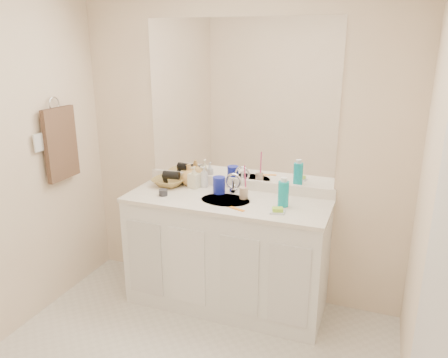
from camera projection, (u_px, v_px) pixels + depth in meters
wall_back at (239, 149)px, 3.37m from camera, size 2.60×0.02×2.40m
wall_right at (438, 246)px, 1.77m from camera, size 0.02×2.60×2.40m
vanity_cabinet at (226, 254)px, 3.36m from camera, size 1.50×0.55×0.85m
countertop at (226, 201)px, 3.23m from camera, size 1.52×0.57×0.03m
backsplash at (238, 184)px, 3.44m from camera, size 1.52×0.03×0.08m
sink_basin at (225, 201)px, 3.21m from camera, size 0.37×0.37×0.02m
faucet at (234, 186)px, 3.35m from camera, size 0.02×0.02×0.11m
mirror at (239, 102)px, 3.26m from camera, size 1.48×0.01×1.20m
blue_mug at (219, 185)px, 3.33m from camera, size 0.12×0.12×0.13m
tan_cup at (244, 193)px, 3.22m from camera, size 0.08×0.08×0.09m
toothbrush at (245, 179)px, 3.19m from camera, size 0.02×0.04×0.22m
mouthwash_bottle at (283, 194)px, 3.06m from camera, size 0.08×0.08×0.18m
soap_dish at (277, 212)px, 2.96m from camera, size 0.11×0.09×0.01m
green_soap at (278, 210)px, 2.96m from camera, size 0.08×0.07×0.03m
orange_comb at (237, 209)px, 3.02m from camera, size 0.12×0.07×0.01m
dark_jar at (163, 192)px, 3.29m from camera, size 0.08×0.08×0.05m
soap_bottle_white at (204, 177)px, 3.47m from camera, size 0.07×0.07×0.17m
soap_bottle_cream at (194, 177)px, 3.45m from camera, size 0.09×0.09×0.17m
soap_bottle_yellow at (189, 175)px, 3.51m from camera, size 0.17×0.17×0.17m
wicker_basket at (169, 182)px, 3.52m from camera, size 0.28×0.28×0.06m
hair_dryer at (171, 175)px, 3.49m from camera, size 0.14×0.08×0.07m
towel_ring at (54, 104)px, 3.23m from camera, size 0.01×0.11×0.11m
hand_towel at (61, 144)px, 3.31m from camera, size 0.04×0.32×0.55m
switch_plate at (38, 143)px, 3.12m from camera, size 0.01×0.08×0.13m
door at (433, 330)px, 1.57m from camera, size 0.02×0.82×2.00m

